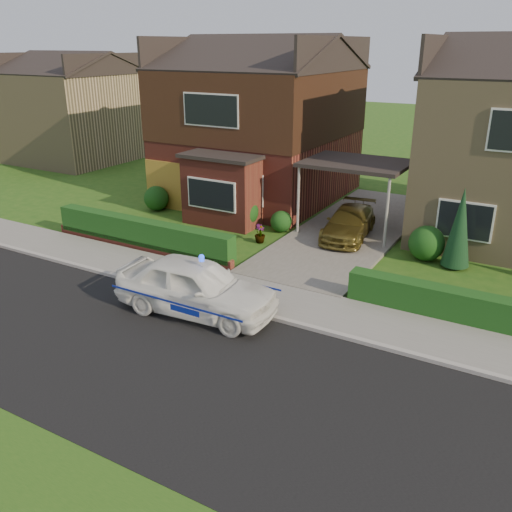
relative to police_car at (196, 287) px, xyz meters
The scene contains 22 objects.
ground 2.83m from the police_car, 61.89° to the right, with size 120.00×120.00×0.00m, color #245015.
road 2.83m from the police_car, 61.89° to the right, with size 60.00×6.00×0.02m, color black.
kerb 1.60m from the police_car, 26.89° to the left, with size 60.00×0.16×0.12m, color #9E9993.
sidewalk 2.25m from the police_car, 52.99° to the left, with size 60.00×2.00×0.10m, color slate.
driveway 8.72m from the police_car, 81.52° to the left, with size 3.80×12.00×0.12m, color #666059.
house_left 12.72m from the police_car, 111.37° to the left, with size 7.50×9.53×7.25m.
carport_link 8.85m from the police_car, 81.48° to the left, with size 3.80×3.00×2.77m.
garage_door 10.28m from the police_car, 132.66° to the left, with size 2.20×0.10×2.10m, color olive.
dwarf_wall 5.40m from the police_car, 147.30° to the left, with size 7.70×0.25×0.36m, color maroon.
hedge_left 5.50m from the police_car, 145.98° to the left, with size 7.50×0.55×0.90m, color #133912.
hedge_right 7.71m from the police_car, 22.62° to the left, with size 7.50×0.55×0.80m, color #133912.
shrub_left_far 10.13m from the police_car, 135.47° to the left, with size 1.08×1.08×1.08m, color #133912.
shrub_left_mid 7.42m from the police_car, 111.50° to the left, with size 1.32×1.32×1.32m, color #133912.
shrub_left_near 7.29m from the police_car, 98.83° to the left, with size 0.84×0.84×0.84m, color #133912.
shrub_right_near 8.31m from the police_car, 57.37° to the left, with size 1.20×1.20×1.20m, color #133912.
conifer_a 8.75m from the police_car, 51.13° to the left, with size 0.90×0.90×2.60m, color black.
neighbour_left 23.21m from the police_car, 144.00° to the left, with size 6.50×7.00×5.20m, color tan.
police_car is the anchor object (origin of this frame).
driveway_car 7.78m from the police_car, 79.04° to the left, with size 1.51×3.70×1.08m, color brown.
potted_plant_a 4.10m from the police_car, 118.17° to the left, with size 0.42×0.28×0.79m, color gray.
potted_plant_b 7.08m from the police_car, 110.87° to the left, with size 0.38×0.30×0.69m, color gray.
potted_plant_c 5.83m from the police_car, 102.08° to the left, with size 0.39×0.39×0.69m, color gray.
Camera 1 is at (6.68, -8.30, 6.88)m, focal length 38.00 mm.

